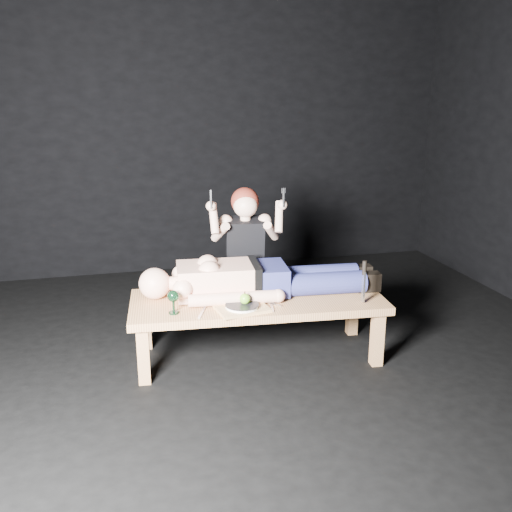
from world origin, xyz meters
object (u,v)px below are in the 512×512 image
object	(u,v)px
goblet	(173,302)
serving_tray	(242,309)
kneeling_woman	(244,256)
carving_knife	(364,282)
lying_man	(263,274)
table	(258,327)

from	to	relation	value
goblet	serving_tray	bearing A→B (deg)	-6.55
kneeling_woman	goblet	world-z (taller)	kneeling_woman
kneeling_woman	carving_knife	bearing A→B (deg)	-43.08
lying_man	kneeling_woman	distance (m)	0.46
serving_tray	table	bearing A→B (deg)	50.20
carving_knife	serving_tray	bearing A→B (deg)	179.58
lying_man	table	bearing A→B (deg)	-119.66
serving_tray	carving_knife	distance (m)	0.86
kneeling_woman	serving_tray	world-z (taller)	kneeling_woman
serving_tray	goblet	distance (m)	0.46
table	goblet	world-z (taller)	goblet
table	goblet	size ratio (longest dim) A/B	11.07
table	serving_tray	world-z (taller)	serving_tray
table	carving_knife	xyz separation A→B (m)	(0.69, -0.27, 0.38)
table	kneeling_woman	size ratio (longest dim) A/B	1.49
lying_man	carving_knife	xyz separation A→B (m)	(0.62, -0.37, 0.01)
carving_knife	kneeling_woman	bearing A→B (deg)	133.15
kneeling_woman	serving_tray	distance (m)	0.79
lying_man	serving_tray	bearing A→B (deg)	-123.20
table	serving_tray	distance (m)	0.34
table	kneeling_woman	world-z (taller)	kneeling_woman
lying_man	serving_tray	distance (m)	0.39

